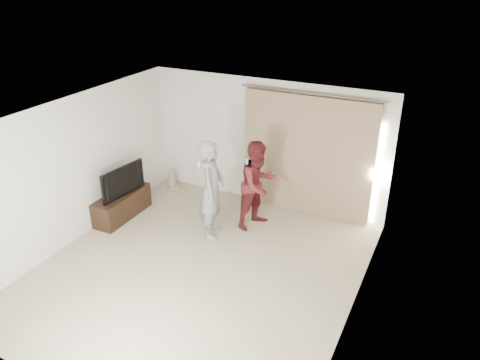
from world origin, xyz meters
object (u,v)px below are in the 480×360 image
at_px(tv, 119,180).
at_px(person_woman, 258,185).
at_px(tv_console, 122,205).
at_px(person_man, 212,190).

relative_size(tv, person_woman, 0.61).
xyz_separation_m(tv_console, tv, (0.00, -0.00, 0.55)).
bearing_deg(tv_console, person_man, 5.71).
xyz_separation_m(tv, person_woman, (2.54, 0.88, 0.05)).
bearing_deg(person_woman, person_man, -131.32).
bearing_deg(person_woman, tv_console, -160.97).
height_order(tv_console, person_woman, person_woman).
distance_m(person_man, person_woman, 0.91).
bearing_deg(person_woman, tv, -160.97).
relative_size(tv_console, tv, 1.26).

